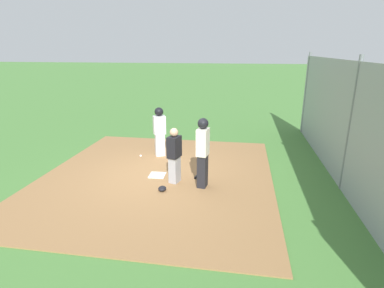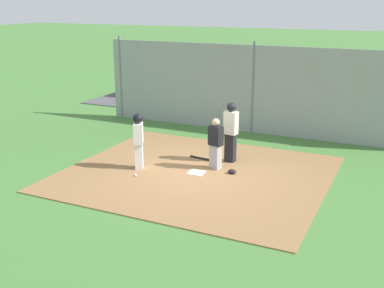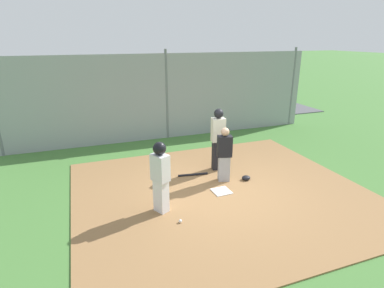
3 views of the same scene
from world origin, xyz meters
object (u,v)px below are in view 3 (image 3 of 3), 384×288
object	(u,v)px
baseball_bat	(193,175)
baseball	(180,221)
home_plate	(221,191)
catcher	(224,154)
catcher_mask	(246,178)
parked_car_dark	(9,111)
umpire	(218,138)
runner	(160,173)
parked_car_green	(199,97)

from	to	relation	value
baseball_bat	baseball	world-z (taller)	baseball
home_plate	baseball_bat	size ratio (longest dim) A/B	0.51
home_plate	baseball	bearing A→B (deg)	34.11
catcher	catcher_mask	distance (m)	0.94
home_plate	parked_car_dark	size ratio (longest dim) A/B	0.10
umpire	parked_car_dark	distance (m)	10.31
umpire	parked_car_dark	bearing A→B (deg)	-131.68
runner	baseball_bat	distance (m)	2.21
parked_car_green	catcher_mask	bearing A→B (deg)	84.08
home_plate	parked_car_dark	world-z (taller)	parked_car_dark
runner	baseball	xyz separation A→B (m)	(-0.24, 0.61, -0.90)
home_plate	catcher_mask	xyz separation A→B (m)	(-0.93, -0.39, 0.05)
catcher	umpire	bearing A→B (deg)	-175.82
catcher_mask	parked_car_green	bearing A→B (deg)	-103.38
home_plate	runner	distance (m)	1.94
home_plate	baseball	distance (m)	1.72
home_plate	catcher_mask	bearing A→B (deg)	-157.28
home_plate	parked_car_dark	xyz separation A→B (m)	(6.13, -9.24, 0.57)
catcher_mask	parked_car_dark	size ratio (longest dim) A/B	0.06
catcher	catcher_mask	bearing A→B (deg)	88.01
parked_car_dark	baseball	bearing A→B (deg)	-69.56
baseball	parked_car_dark	size ratio (longest dim) A/B	0.02
catcher	baseball	bearing A→B (deg)	-32.44
umpire	runner	size ratio (longest dim) A/B	1.11
umpire	baseball	size ratio (longest dim) A/B	24.63
baseball	parked_car_green	bearing A→B (deg)	-113.48
catcher	runner	bearing A→B (deg)	-48.63
umpire	parked_car_green	distance (m)	8.42
home_plate	baseball_bat	bearing A→B (deg)	-73.61
umpire	baseball_bat	distance (m)	1.28
baseball_bat	catcher_mask	world-z (taller)	catcher_mask
catcher_mask	parked_car_green	world-z (taller)	parked_car_green
catcher_mask	parked_car_dark	world-z (taller)	parked_car_dark
baseball	parked_car_dark	distance (m)	11.25
catcher	baseball	size ratio (longest dim) A/B	20.21
umpire	parked_car_dark	xyz separation A→B (m)	(6.63, -7.88, -0.38)
umpire	parked_car_dark	size ratio (longest dim) A/B	0.42
catcher	home_plate	bearing A→B (deg)	-13.77
baseball_bat	parked_car_green	xyz separation A→B (m)	(-3.41, -8.21, 0.55)
catcher	baseball	xyz separation A→B (m)	(1.76, 1.55, -0.73)
umpire	catcher_mask	distance (m)	1.39
baseball_bat	catcher_mask	distance (m)	1.49
catcher_mask	baseball_bat	bearing A→B (deg)	-31.26
umpire	baseball_bat	xyz separation A→B (m)	(0.84, 0.20, -0.94)
baseball	catcher	bearing A→B (deg)	-138.66
home_plate	runner	bearing A→B (deg)	12.06
umpire	catcher_mask	bearing A→B (deg)	32.11
runner	baseball_bat	world-z (taller)	runner
home_plate	baseball_bat	xyz separation A→B (m)	(0.34, -1.16, 0.02)
home_plate	umpire	bearing A→B (deg)	-110.31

